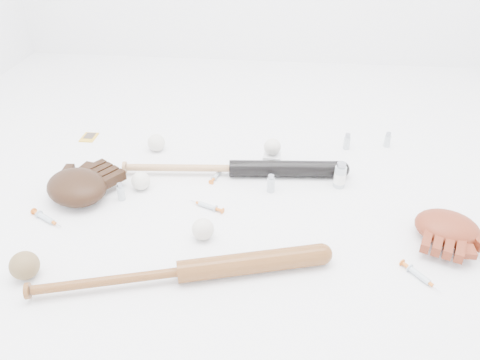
# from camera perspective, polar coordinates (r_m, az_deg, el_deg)

# --- Properties ---
(bat_dark) EXTENTS (0.89, 0.14, 0.06)m
(bat_dark) POSITION_cam_1_polar(r_m,az_deg,el_deg) (1.79, -0.98, 1.44)
(bat_dark) COLOR black
(bat_dark) RESTS_ON ground
(bat_wood) EXTENTS (0.86, 0.31, 0.06)m
(bat_wood) POSITION_cam_1_polar(r_m,az_deg,el_deg) (1.36, -7.25, -11.04)
(bat_wood) COLOR brown
(bat_wood) RESTS_ON ground
(glove_dark) EXTENTS (0.38, 0.38, 0.10)m
(glove_dark) POSITION_cam_1_polar(r_m,az_deg,el_deg) (1.75, -19.29, -0.76)
(glove_dark) COLOR black
(glove_dark) RESTS_ON ground
(glove_tan) EXTENTS (0.30, 0.30, 0.09)m
(glove_tan) POSITION_cam_1_polar(r_m,az_deg,el_deg) (1.61, 23.94, -5.31)
(glove_tan) COLOR maroon
(glove_tan) RESTS_ON ground
(trading_card) EXTENTS (0.06, 0.09, 0.00)m
(trading_card) POSITION_cam_1_polar(r_m,az_deg,el_deg) (2.18, -17.94, 4.98)
(trading_card) COLOR gold
(trading_card) RESTS_ON ground
(pedestal) EXTENTS (0.07, 0.07, 0.04)m
(pedestal) POSITION_cam_1_polar(r_m,az_deg,el_deg) (1.88, 3.91, 2.66)
(pedestal) COLOR white
(pedestal) RESTS_ON ground
(baseball_on_pedestal) EXTENTS (0.07, 0.07, 0.07)m
(baseball_on_pedestal) POSITION_cam_1_polar(r_m,az_deg,el_deg) (1.86, 3.97, 4.06)
(baseball_on_pedestal) COLOR silver
(baseball_on_pedestal) RESTS_ON pedestal
(baseball_left) EXTENTS (0.07, 0.07, 0.07)m
(baseball_left) POSITION_cam_1_polar(r_m,az_deg,el_deg) (1.75, -12.01, -0.10)
(baseball_left) COLOR silver
(baseball_left) RESTS_ON ground
(baseball_upper) EXTENTS (0.07, 0.07, 0.07)m
(baseball_upper) POSITION_cam_1_polar(r_m,az_deg,el_deg) (1.99, -10.18, 4.49)
(baseball_upper) COLOR silver
(baseball_upper) RESTS_ON ground
(baseball_mid) EXTENTS (0.07, 0.07, 0.07)m
(baseball_mid) POSITION_cam_1_polar(r_m,az_deg,el_deg) (1.49, -4.54, -5.99)
(baseball_mid) COLOR silver
(baseball_mid) RESTS_ON ground
(baseball_aged) EXTENTS (0.08, 0.08, 0.08)m
(baseball_aged) POSITION_cam_1_polar(r_m,az_deg,el_deg) (1.48, -24.79, -9.44)
(baseball_aged) COLOR brown
(baseball_aged) RESTS_ON ground
(syringe_0) EXTENTS (0.16, 0.10, 0.02)m
(syringe_0) POSITION_cam_1_polar(r_m,az_deg,el_deg) (1.70, -22.58, -4.32)
(syringe_0) COLOR #ADBCC6
(syringe_0) RESTS_ON ground
(syringe_1) EXTENTS (0.15, 0.08, 0.02)m
(syringe_1) POSITION_cam_1_polar(r_m,az_deg,el_deg) (1.63, -4.00, -3.17)
(syringe_1) COLOR #ADBCC6
(syringe_1) RESTS_ON ground
(syringe_2) EXTENTS (0.06, 0.14, 0.02)m
(syringe_2) POSITION_cam_1_polar(r_m,az_deg,el_deg) (1.80, -2.81, 0.67)
(syringe_2) COLOR #ADBCC6
(syringe_2) RESTS_ON ground
(syringe_3) EXTENTS (0.12, 0.14, 0.02)m
(syringe_3) POSITION_cam_1_polar(r_m,az_deg,el_deg) (1.46, 21.02, -10.80)
(syringe_3) COLOR #ADBCC6
(syringe_3) RESTS_ON ground
(vial_0) EXTENTS (0.03, 0.03, 0.07)m
(vial_0) POSITION_cam_1_polar(r_m,az_deg,el_deg) (2.02, 12.91, 4.62)
(vial_0) COLOR #AEB8BF
(vial_0) RESTS_ON ground
(vial_1) EXTENTS (0.03, 0.03, 0.07)m
(vial_1) POSITION_cam_1_polar(r_m,az_deg,el_deg) (2.08, 17.55, 4.73)
(vial_1) COLOR #AEB8BF
(vial_1) RESTS_ON ground
(vial_2) EXTENTS (0.03, 0.03, 0.07)m
(vial_2) POSITION_cam_1_polar(r_m,az_deg,el_deg) (1.70, 3.79, -0.42)
(vial_2) COLOR #AEB8BF
(vial_2) RESTS_ON ground
(vial_3) EXTENTS (0.04, 0.04, 0.10)m
(vial_3) POSITION_cam_1_polar(r_m,az_deg,el_deg) (1.75, 12.11, 0.62)
(vial_3) COLOR #AEB8BF
(vial_3) RESTS_ON ground
(vial_4) EXTENTS (0.03, 0.03, 0.07)m
(vial_4) POSITION_cam_1_polar(r_m,az_deg,el_deg) (1.71, -14.32, -1.39)
(vial_4) COLOR #AEB8BF
(vial_4) RESTS_ON ground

